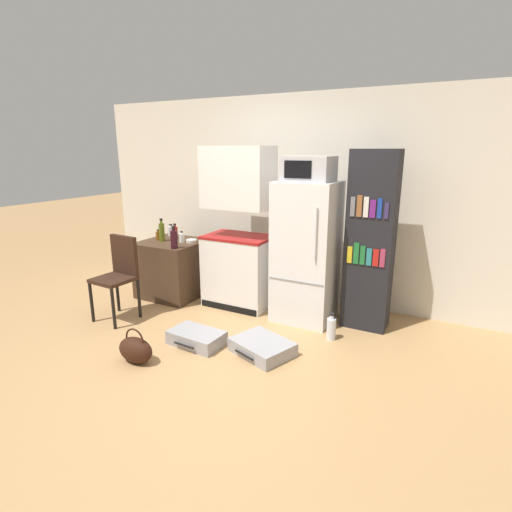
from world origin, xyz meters
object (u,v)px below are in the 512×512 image
at_px(suitcase_large_flat, 197,338).
at_px(bottle_clear_short, 171,231).
at_px(bottle_wine_dark, 174,239).
at_px(handbag, 136,350).
at_px(bottle_olive_oil, 162,232).
at_px(chair, 119,270).
at_px(refrigerator, 306,252).
at_px(bottle_ketchup_red, 175,232).
at_px(bookshelf, 370,242).
at_px(bottle_milk_white, 182,238).
at_px(suitcase_small_flat, 262,347).
at_px(side_table, 174,268).
at_px(bowl, 191,241).
at_px(kitchen_hutch, 239,234).
at_px(microwave, 309,169).
at_px(water_bottle_front, 331,328).
at_px(bottle_amber_beer, 158,235).

bearing_deg(suitcase_large_flat, bottle_clear_short, 139.65).
xyz_separation_m(bottle_wine_dark, handbag, (0.55, -1.28, -0.73)).
distance_m(bottle_olive_oil, chair, 0.87).
xyz_separation_m(refrigerator, bottle_ketchup_red, (-1.89, 0.06, 0.04)).
relative_size(bookshelf, bottle_milk_white, 13.04).
bearing_deg(chair, bottle_olive_oil, 97.55).
xyz_separation_m(bottle_ketchup_red, suitcase_small_flat, (1.85, -1.04, -0.76)).
bearing_deg(bookshelf, side_table, -175.03).
bearing_deg(bottle_olive_oil, bowl, 17.13).
distance_m(kitchen_hutch, handbag, 1.86).
xyz_separation_m(bottle_clear_short, suitcase_large_flat, (1.35, -1.30, -0.74)).
relative_size(microwave, bottle_wine_dark, 1.85).
height_order(side_table, refrigerator, refrigerator).
xyz_separation_m(bowl, suitcase_large_flat, (0.85, -1.09, -0.69)).
bearing_deg(suitcase_small_flat, water_bottle_front, 70.44).
xyz_separation_m(refrigerator, bottle_milk_white, (-1.67, -0.09, 0.01)).
bearing_deg(water_bottle_front, kitchen_hutch, 163.04).
relative_size(bookshelf, bowl, 14.05).
bearing_deg(bottle_clear_short, bottle_ketchup_red, -35.50).
bearing_deg(bowl, bottle_wine_dark, -87.76).
bearing_deg(bowl, chair, -108.82).
height_order(side_table, bottle_amber_beer, bottle_amber_beer).
relative_size(bookshelf, handbag, 5.29).
relative_size(bottle_olive_oil, water_bottle_front, 1.03).
bearing_deg(bottle_wine_dark, water_bottle_front, 0.01).
height_order(refrigerator, water_bottle_front, refrigerator).
height_order(kitchen_hutch, suitcase_large_flat, kitchen_hutch).
distance_m(bottle_olive_oil, bottle_milk_white, 0.29).
bearing_deg(suitcase_large_flat, handbag, -114.09).
xyz_separation_m(kitchen_hutch, bottle_wine_dark, (-0.67, -0.41, -0.05)).
bearing_deg(bottle_amber_beer, suitcase_small_flat, -23.53).
xyz_separation_m(handbag, water_bottle_front, (1.45, 1.28, -0.00)).
xyz_separation_m(bowl, handbag, (0.56, -1.64, -0.63)).
bearing_deg(bottle_wine_dark, bowl, 92.24).
height_order(kitchen_hutch, bowl, kitchen_hutch).
bearing_deg(bookshelf, bottle_wine_dark, -167.01).
height_order(side_table, chair, chair).
bearing_deg(bowl, bookshelf, 3.98).
bearing_deg(suitcase_large_flat, suitcase_small_flat, 15.65).
bearing_deg(bottle_clear_short, bowl, -22.43).
height_order(kitchen_hutch, bottle_olive_oil, kitchen_hutch).
relative_size(kitchen_hutch, handbag, 5.38).
xyz_separation_m(microwave, bookshelf, (0.67, 0.13, -0.75)).
xyz_separation_m(microwave, suitcase_small_flat, (-0.05, -0.98, -1.64)).
bearing_deg(kitchen_hutch, handbag, -94.04).
relative_size(bookshelf, bottle_wine_dark, 6.89).
bearing_deg(bottle_amber_beer, chair, -79.82).
height_order(bookshelf, bottle_ketchup_red, bookshelf).
distance_m(bottle_wine_dark, handbag, 1.57).
bearing_deg(bottle_ketchup_red, bottle_wine_dark, -52.01).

